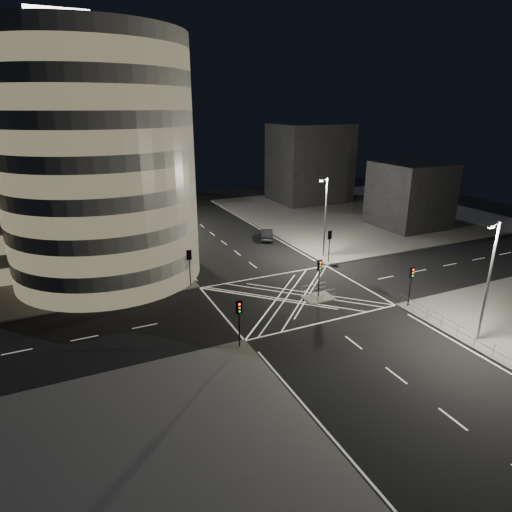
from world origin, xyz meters
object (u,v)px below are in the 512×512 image
traffic_signal_nl (239,315)px  traffic_signal_fl (189,261)px  central_island (318,298)px  street_lamp_right_far (325,215)px  traffic_signal_fr (330,240)px  street_lamp_left_far (140,197)px  street_lamp_left_near (170,226)px  sedan (267,234)px  traffic_signal_island (319,272)px  street_lamp_right_near (488,279)px  traffic_signal_nr (411,279)px

traffic_signal_nl → traffic_signal_fl: bearing=90.0°
central_island → street_lamp_right_far: street_lamp_right_far is taller
traffic_signal_fr → street_lamp_left_far: (-18.24, 23.20, 2.63)m
street_lamp_left_near → sedan: 17.75m
traffic_signal_island → street_lamp_right_near: street_lamp_right_near is taller
central_island → traffic_signal_island: 2.84m
sedan → street_lamp_right_far: bearing=132.3°
central_island → traffic_signal_island: traffic_signal_island is taller
sedan → street_lamp_right_near: bearing=119.8°
traffic_signal_nl → street_lamp_left_far: street_lamp_left_far is taller
traffic_signal_fl → street_lamp_left_near: 5.86m
street_lamp_left_far → sedan: 19.79m
traffic_signal_fr → sedan: traffic_signal_fr is taller
traffic_signal_fr → sedan: (-2.58, 12.07, -2.14)m
street_lamp_right_far → traffic_signal_island: bearing=-125.3°
central_island → street_lamp_left_far: (-11.44, 31.50, 5.47)m
traffic_signal_fr → central_island: bearing=-129.3°
traffic_signal_fr → street_lamp_right_near: bearing=-88.2°
traffic_signal_fl → traffic_signal_fr: size_ratio=1.00×
traffic_signal_nr → street_lamp_left_near: size_ratio=0.40×
traffic_signal_nr → traffic_signal_nl: bearing=180.0°
central_island → street_lamp_left_far: street_lamp_left_far is taller
street_lamp_left_near → traffic_signal_island: bearing=-49.7°
central_island → traffic_signal_nl: bearing=-153.9°
sedan → traffic_signal_fr: bearing=126.3°
street_lamp_right_far → sedan: size_ratio=2.12×
traffic_signal_nl → street_lamp_right_near: street_lamp_right_near is taller
traffic_signal_fr → traffic_signal_fl: bearing=180.0°
traffic_signal_fl → sedan: bearing=38.8°
traffic_signal_island → street_lamp_left_near: street_lamp_left_near is taller
traffic_signal_nr → traffic_signal_fl: bearing=142.3°
traffic_signal_island → street_lamp_left_far: street_lamp_left_far is taller
street_lamp_left_near → traffic_signal_fr: bearing=-15.9°
traffic_signal_nr → sedan: (-2.58, 25.67, -2.14)m
traffic_signal_nl → sedan: 29.82m
traffic_signal_fl → traffic_signal_nr: 22.24m
traffic_signal_fl → traffic_signal_fr: 17.60m
street_lamp_right_far → street_lamp_right_near: same height
street_lamp_left_near → sedan: bearing=23.7°
traffic_signal_fl → street_lamp_right_near: bearing=-48.8°
central_island → street_lamp_right_near: 15.54m
traffic_signal_fr → street_lamp_right_near: street_lamp_right_near is taller
street_lamp_left_near → street_lamp_right_far: 19.11m
traffic_signal_nr → street_lamp_right_near: size_ratio=0.40×
traffic_signal_island → street_lamp_left_near: bearing=130.3°
traffic_signal_fr → sedan: 12.52m
street_lamp_right_near → traffic_signal_island: bearing=120.7°
traffic_signal_nl → street_lamp_right_far: street_lamp_right_far is taller
traffic_signal_fr → street_lamp_left_near: (-18.24, 5.20, 2.63)m
sedan → street_lamp_left_far: bearing=-11.2°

